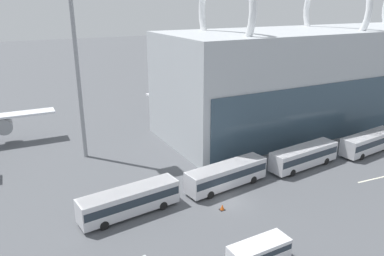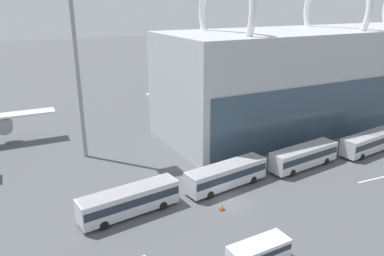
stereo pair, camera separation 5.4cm
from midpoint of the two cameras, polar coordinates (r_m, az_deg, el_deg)
ground_plane at (r=45.87m, az=5.87°, el=-11.14°), size 440.00×440.00×0.00m
airliner_at_gate_far at (r=86.58m, az=4.10°, el=7.14°), size 36.64×37.52×14.38m
shuttle_bus_0 at (r=42.98m, az=-9.49°, el=-10.73°), size 11.72×3.94×3.08m
shuttle_bus_1 at (r=48.41m, az=5.32°, el=-6.99°), size 11.73×4.04×3.08m
shuttle_bus_2 at (r=56.12m, az=16.71°, el=-4.02°), size 11.70×3.78×3.08m
shuttle_bus_3 at (r=65.28m, az=25.41°, el=-1.87°), size 11.71×3.89×3.08m
service_van_crossing at (r=36.19m, az=10.20°, el=-18.01°), size 5.97×2.40×2.18m
floodlight_mast at (r=56.01m, az=-17.66°, el=14.89°), size 3.05×3.05×28.59m
lane_stripe_0 at (r=57.67m, az=26.96°, el=-6.70°), size 8.51×1.02×0.01m
traffic_cone_0 at (r=44.07m, az=4.65°, el=-11.94°), size 0.63×0.63×0.69m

